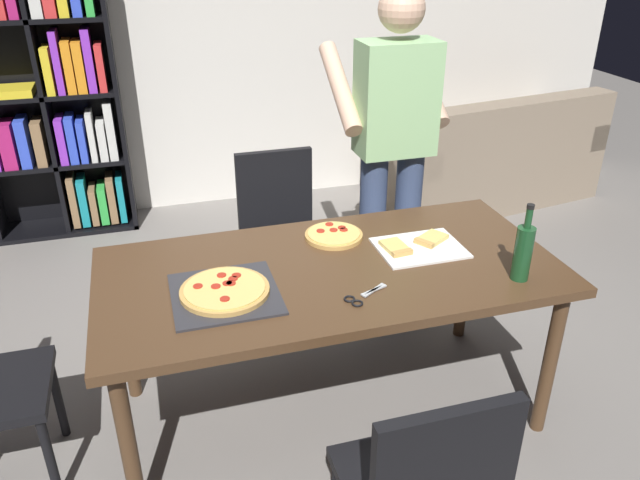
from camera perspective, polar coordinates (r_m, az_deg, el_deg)
The scene contains 12 objects.
ground_plane at distance 2.97m, azimuth 0.85°, elevation -15.18°, with size 12.00×12.00×0.00m, color gray.
back_wall at distance 4.78m, azimuth -8.86°, elevation 19.67°, with size 6.40×0.10×2.80m, color silver.
dining_table at distance 2.56m, azimuth 0.95°, elevation -3.87°, with size 1.85×0.89×0.75m.
chair_far_side at distance 3.43m, azimuth -3.69°, elevation 1.45°, with size 0.42×0.42×0.90m.
couch at distance 5.11m, azimuth 14.99°, elevation 6.85°, with size 1.81×1.09×0.85m.
bookshelf at distance 4.65m, azimuth -25.82°, elevation 11.58°, with size 1.40×0.35×1.95m.
person_serving_pizza at distance 3.21m, azimuth 6.66°, elevation 8.84°, with size 0.55×0.54×1.75m.
pepperoni_pizza_on_tray at distance 2.36m, azimuth -8.67°, elevation -4.66°, with size 0.40×0.40×0.04m.
pizza_slices_on_towel at distance 2.69m, azimuth 8.89°, elevation -0.58°, with size 0.36×0.28×0.03m.
wine_bottle at distance 2.51m, azimuth 18.04°, elevation -1.00°, with size 0.07×0.07×0.32m.
kitchen_scissors at distance 2.33m, azimuth 3.75°, elevation -5.22°, with size 0.20×0.13×0.01m.
second_pizza_plain at distance 2.75m, azimuth 1.26°, elevation 0.46°, with size 0.26×0.26×0.03m.
Camera 1 is at (-0.66, -2.09, 2.00)m, focal length 35.07 mm.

